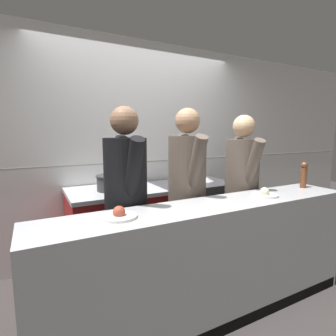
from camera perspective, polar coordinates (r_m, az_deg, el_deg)
name	(u,v)px	position (r m, az deg, el deg)	size (l,w,h in m)	color
ground_plane	(199,304)	(2.63, 6.73, -27.41)	(14.00, 14.00, 0.00)	#383333
wall_back_tiled	(142,149)	(3.29, -5.68, 4.04)	(8.00, 0.06, 2.60)	white
oven_range	(115,231)	(2.94, -11.38, -13.33)	(0.95, 0.71, 0.92)	maroon
prep_counter	(192,218)	(3.33, 5.20, -10.87)	(0.95, 0.65, 0.90)	#38383D
pass_counter	(212,262)	(2.27, 9.61, -19.51)	(2.72, 0.45, 0.96)	#B7BABF
stock_pot	(112,182)	(2.76, -12.15, -3.02)	(0.32, 0.32, 0.16)	#2D2D33
mixing_bowl_steel	(204,178)	(3.34, 7.76, -2.17)	(0.24, 0.24, 0.07)	#B7BABF
chefs_knife	(194,185)	(3.04, 5.70, -3.72)	(0.34, 0.16, 0.02)	#B7BABF
plated_dish_main	(119,215)	(1.77, -10.60, -10.00)	(0.23, 0.23, 0.08)	white
plated_dish_appetiser	(265,194)	(2.46, 20.28, -5.30)	(0.23, 0.23, 0.08)	white
pepper_mill	(304,174)	(2.96, 27.45, -1.22)	(0.06, 0.06, 0.26)	brown
chef_head_cook	(126,200)	(2.21, -9.11, -6.94)	(0.36, 0.75, 1.72)	black
chef_sous	(187,191)	(2.48, 4.13, -5.07)	(0.41, 0.76, 1.73)	black
chef_line	(242,188)	(2.85, 15.71, -4.11)	(0.43, 0.73, 1.69)	black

